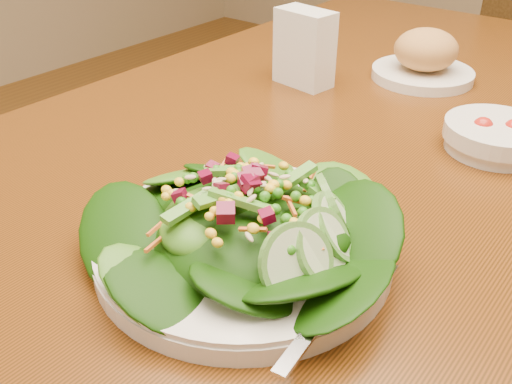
{
  "coord_description": "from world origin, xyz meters",
  "views": [
    {
      "loc": [
        0.36,
        -0.74,
        1.1
      ],
      "look_at": [
        0.06,
        -0.36,
        0.81
      ],
      "focal_mm": 40.0,
      "sensor_mm": 36.0,
      "label": 1
    }
  ],
  "objects": [
    {
      "name": "dining_table",
      "position": [
        0.0,
        0.0,
        0.65
      ],
      "size": [
        0.9,
        1.4,
        0.75
      ],
      "color": "#66300D",
      "rests_on": "ground_plane"
    },
    {
      "name": "salad_plate",
      "position": [
        0.07,
        -0.38,
        0.78
      ],
      "size": [
        0.3,
        0.3,
        0.09
      ],
      "rotation": [
        0.0,
        0.0,
        0.33
      ],
      "color": "silver",
      "rests_on": "dining_table"
    },
    {
      "name": "bread_plate",
      "position": [
        -0.01,
        0.2,
        0.79
      ],
      "size": [
        0.18,
        0.18,
        0.09
      ],
      "color": "silver",
      "rests_on": "dining_table"
    },
    {
      "name": "tomato_bowl",
      "position": [
        0.18,
        0.0,
        0.77
      ],
      "size": [
        0.14,
        0.14,
        0.05
      ],
      "color": "silver",
      "rests_on": "dining_table"
    },
    {
      "name": "napkin_holder",
      "position": [
        -0.16,
        0.05,
        0.82
      ],
      "size": [
        0.1,
        0.07,
        0.13
      ],
      "rotation": [
        0.0,
        0.0,
        -0.14
      ],
      "color": "white",
      "rests_on": "dining_table"
    }
  ]
}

